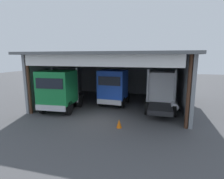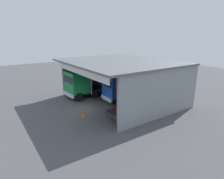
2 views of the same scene
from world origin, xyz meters
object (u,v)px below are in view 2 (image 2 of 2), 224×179
(truck_white_center_left_bay, at_px, (138,99))
(tool_cart, at_px, (138,91))
(oil_drum, at_px, (138,88))
(truck_green_left_bay, at_px, (79,84))
(traffic_cone, at_px, (84,114))
(truck_blue_right_bay, at_px, (117,88))

(truck_white_center_left_bay, distance_m, tool_cart, 6.98)
(oil_drum, bearing_deg, truck_white_center_left_bay, -42.16)
(truck_green_left_bay, height_order, tool_cart, truck_green_left_bay)
(oil_drum, height_order, traffic_cone, oil_drum)
(truck_blue_right_bay, bearing_deg, oil_drum, -66.13)
(tool_cart, bearing_deg, truck_blue_right_bay, -80.46)
(traffic_cone, bearing_deg, truck_blue_right_bay, 108.36)
(traffic_cone, bearing_deg, truck_green_left_bay, 158.59)
(oil_drum, bearing_deg, tool_cart, -40.18)
(tool_cart, xyz_separation_m, traffic_cone, (2.44, -9.38, -0.22))
(truck_green_left_bay, xyz_separation_m, truck_blue_right_bay, (3.94, 3.04, -0.06))
(truck_white_center_left_bay, relative_size, tool_cart, 4.74)
(truck_white_center_left_bay, xyz_separation_m, oil_drum, (-6.48, 5.87, -1.25))
(truck_white_center_left_bay, xyz_separation_m, tool_cart, (-5.06, 4.67, -1.20))
(truck_green_left_bay, distance_m, truck_white_center_left_bay, 8.67)
(truck_blue_right_bay, xyz_separation_m, traffic_cone, (1.75, -5.27, -1.50))
(oil_drum, distance_m, traffic_cone, 11.27)
(oil_drum, distance_m, tool_cart, 1.87)
(tool_cart, relative_size, traffic_cone, 1.79)
(truck_green_left_bay, bearing_deg, truck_blue_right_bay, -146.48)
(truck_white_center_left_bay, bearing_deg, oil_drum, 138.29)
(truck_green_left_bay, relative_size, tool_cart, 5.00)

